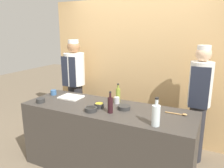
{
  "coord_description": "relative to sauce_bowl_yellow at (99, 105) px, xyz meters",
  "views": [
    {
      "loc": [
        1.25,
        -2.37,
        1.9
      ],
      "look_at": [
        0.0,
        0.15,
        1.19
      ],
      "focal_mm": 35.0,
      "sensor_mm": 36.0,
      "label": 1
    }
  ],
  "objects": [
    {
      "name": "counter",
      "position": [
        0.08,
        0.05,
        -0.49
      ],
      "size": [
        2.27,
        0.77,
        0.91
      ],
      "color": "#3D3833",
      "rests_on": "ground_plane"
    },
    {
      "name": "chef_left",
      "position": [
        -0.97,
        0.82,
        -0.01
      ],
      "size": [
        0.36,
        0.36,
        1.72
      ],
      "color": "#28282D",
      "rests_on": "ground_plane"
    },
    {
      "name": "ground_plane",
      "position": [
        0.08,
        0.05,
        -0.94
      ],
      "size": [
        14.0,
        14.0,
        0.0
      ],
      "primitive_type": "plane",
      "color": "#756651"
    },
    {
      "name": "cup_blue",
      "position": [
        -0.92,
        0.18,
        0.01
      ],
      "size": [
        0.09,
        0.09,
        0.08
      ],
      "color": "#386093",
      "rests_on": "counter"
    },
    {
      "name": "bottle_clear",
      "position": [
        0.8,
        -0.21,
        0.09
      ],
      "size": [
        0.09,
        0.09,
        0.31
      ],
      "color": "silver",
      "rests_on": "counter"
    },
    {
      "name": "sauce_bowl_green",
      "position": [
        -0.83,
        -0.18,
        0.0
      ],
      "size": [
        0.12,
        0.12,
        0.06
      ],
      "color": "#2D2D2D",
      "rests_on": "counter"
    },
    {
      "name": "wooden_spoon",
      "position": [
        0.98,
        0.21,
        -0.02
      ],
      "size": [
        0.26,
        0.04,
        0.03
      ],
      "color": "#B2844C",
      "rests_on": "counter"
    },
    {
      "name": "chef_right",
      "position": [
        1.14,
        0.82,
        -0.01
      ],
      "size": [
        0.31,
        0.31,
        1.7
      ],
      "color": "#28282D",
      "rests_on": "ground_plane"
    },
    {
      "name": "sauce_bowl_yellow",
      "position": [
        0.0,
        0.0,
        0.0
      ],
      "size": [
        0.12,
        0.12,
        0.06
      ],
      "color": "#2D2D2D",
      "rests_on": "counter"
    },
    {
      "name": "bottle_wine",
      "position": [
        0.21,
        -0.09,
        0.07
      ],
      "size": [
        0.06,
        0.06,
        0.27
      ],
      "color": "black",
      "rests_on": "counter"
    },
    {
      "name": "bottle_oil",
      "position": [
        0.11,
        0.34,
        0.07
      ],
      "size": [
        0.06,
        0.06,
        0.26
      ],
      "color": "olive",
      "rests_on": "counter"
    },
    {
      "name": "cup_steel",
      "position": [
        0.14,
        0.25,
        0.01
      ],
      "size": [
        0.07,
        0.07,
        0.09
      ],
      "color": "#B7B7BC",
      "rests_on": "counter"
    },
    {
      "name": "sauce_bowl_brown",
      "position": [
        0.31,
        0.09,
        -0.01
      ],
      "size": [
        0.16,
        0.16,
        0.05
      ],
      "color": "#2D2D2D",
      "rests_on": "counter"
    },
    {
      "name": "sauce_bowl_orange",
      "position": [
        -0.03,
        -0.16,
        -0.0
      ],
      "size": [
        0.15,
        0.15,
        0.05
      ],
      "color": "#2D2D2D",
      "rests_on": "counter"
    },
    {
      "name": "cutting_board",
      "position": [
        -0.58,
        0.18,
        -0.02
      ],
      "size": [
        0.32,
        0.25,
        0.02
      ],
      "color": "white",
      "rests_on": "counter"
    },
    {
      "name": "cabinet_wall",
      "position": [
        0.08,
        1.27,
        0.26
      ],
      "size": [
        3.28,
        0.18,
        2.4
      ],
      "color": "tan",
      "rests_on": "ground_plane"
    }
  ]
}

